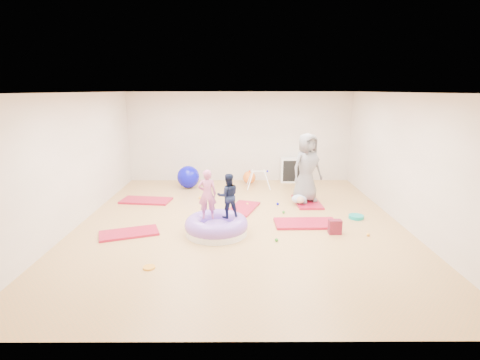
{
  "coord_description": "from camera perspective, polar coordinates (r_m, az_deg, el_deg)",
  "views": [
    {
      "loc": [
        -0.03,
        -7.79,
        2.85
      ],
      "look_at": [
        0.0,
        0.3,
        0.9
      ],
      "focal_mm": 28.0,
      "sensor_mm": 36.0,
      "label": 1
    }
  ],
  "objects": [
    {
      "name": "child_pink",
      "position": [
        7.46,
        -5.02,
        -1.82
      ],
      "size": [
        0.38,
        0.26,
        1.01
      ],
      "primitive_type": "imported",
      "rotation": [
        0.0,
        0.0,
        3.19
      ],
      "color": "#C86191",
      "rests_on": "inflatable_cushion"
    },
    {
      "name": "cube_shelf",
      "position": [
        11.96,
        8.05,
        1.53
      ],
      "size": [
        0.77,
        0.38,
        0.77
      ],
      "color": "white",
      "rests_on": "ground"
    },
    {
      "name": "infant",
      "position": [
        9.57,
        9.06,
        -2.89
      ],
      "size": [
        0.39,
        0.4,
        0.23
      ],
      "color": "#B5CEF0",
      "rests_on": "gym_mat_rear_right"
    },
    {
      "name": "inflatable_cushion",
      "position": [
        7.66,
        -3.61,
        -7.06
      ],
      "size": [
        1.29,
        1.29,
        0.41
      ],
      "rotation": [
        0.0,
        0.0,
        0.28
      ],
      "color": "white",
      "rests_on": "ground"
    },
    {
      "name": "child_navy",
      "position": [
        7.51,
        -1.84,
        -2.06
      ],
      "size": [
        0.5,
        0.42,
        0.91
      ],
      "primitive_type": "imported",
      "rotation": [
        0.0,
        0.0,
        3.33
      ],
      "color": "#121934",
      "rests_on": "inflatable_cushion"
    },
    {
      "name": "gym_mat_rear_right",
      "position": [
        9.86,
        10.17,
        -3.3
      ],
      "size": [
        0.65,
        1.25,
        0.05
      ],
      "primitive_type": "cube",
      "rotation": [
        0.0,
        0.0,
        1.6
      ],
      "color": "#CD1345",
      "rests_on": "ground"
    },
    {
      "name": "balance_disc",
      "position": [
        8.96,
        17.29,
        -5.38
      ],
      "size": [
        0.34,
        0.34,
        0.08
      ],
      "primitive_type": "cylinder",
      "color": "#0B9A91",
      "rests_on": "ground"
    },
    {
      "name": "gym_mat_mid_left",
      "position": [
        10.13,
        -14.13,
        -3.05
      ],
      "size": [
        1.35,
        0.8,
        0.05
      ],
      "primitive_type": "cube",
      "rotation": [
        0.0,
        0.0,
        -0.13
      ],
      "color": "#CD1345",
      "rests_on": "ground"
    },
    {
      "name": "backpack",
      "position": [
        7.88,
        14.27,
        -6.94
      ],
      "size": [
        0.26,
        0.16,
        0.3
      ],
      "primitive_type": "cube",
      "rotation": [
        0.0,
        0.0,
        0.03
      ],
      "color": "#B20F36",
      "rests_on": "ground"
    },
    {
      "name": "gym_mat_front_left",
      "position": [
        7.99,
        -16.56,
        -7.76
      ],
      "size": [
        1.28,
        0.93,
        0.05
      ],
      "primitive_type": "cube",
      "rotation": [
        0.0,
        0.0,
        0.35
      ],
      "color": "#CD1345",
      "rests_on": "ground"
    },
    {
      "name": "ball_pit_balls",
      "position": [
        8.82,
        4.01,
        -5.09
      ],
      "size": [
        3.71,
        3.1,
        0.07
      ],
      "color": "#2F8A28",
      "rests_on": "ground"
    },
    {
      "name": "exercise_ball_orange",
      "position": [
        11.66,
        1.42,
        0.4
      ],
      "size": [
        0.39,
        0.39,
        0.39
      ],
      "primitive_type": "sphere",
      "color": "orange",
      "rests_on": "ground"
    },
    {
      "name": "yellow_toy",
      "position": [
        6.48,
        -13.69,
        -12.82
      ],
      "size": [
        0.2,
        0.2,
        0.03
      ],
      "primitive_type": "cylinder",
      "color": "#FFAA30",
      "rests_on": "ground"
    },
    {
      "name": "adult_caregiver",
      "position": [
        9.64,
        10.15,
        1.85
      ],
      "size": [
        1.02,
        0.9,
        1.75
      ],
      "primitive_type": "imported",
      "rotation": [
        0.0,
        0.0,
        0.49
      ],
      "color": "slate",
      "rests_on": "gym_mat_rear_right"
    },
    {
      "name": "infant_play_gym",
      "position": [
        11.06,
        2.83,
        0.52
      ],
      "size": [
        0.7,
        0.66,
        0.54
      ],
      "rotation": [
        0.0,
        0.0,
        0.04
      ],
      "color": "white",
      "rests_on": "ground"
    },
    {
      "name": "exercise_ball_blue",
      "position": [
        11.23,
        -7.88,
        0.47
      ],
      "size": [
        0.66,
        0.66,
        0.66
      ],
      "primitive_type": "sphere",
      "color": "#0908C5",
      "rests_on": "ground"
    },
    {
      "name": "room",
      "position": [
        7.92,
        0.01,
        3.01
      ],
      "size": [
        7.01,
        8.01,
        2.81
      ],
      "color": "tan",
      "rests_on": "ground"
    },
    {
      "name": "gym_mat_right",
      "position": [
        8.31,
        10.0,
        -6.52
      ],
      "size": [
        1.35,
        0.7,
        0.06
      ],
      "primitive_type": "cube",
      "rotation": [
        0.0,
        0.0,
        0.02
      ],
      "color": "#CD1345",
      "rests_on": "ground"
    },
    {
      "name": "gym_mat_center_back",
      "position": [
        9.21,
        0.42,
        -4.32
      ],
      "size": [
        0.92,
        1.28,
        0.05
      ],
      "primitive_type": "cube",
      "rotation": [
        0.0,
        0.0,
        1.24
      ],
      "color": "#CD1345",
      "rests_on": "ground"
    }
  ]
}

